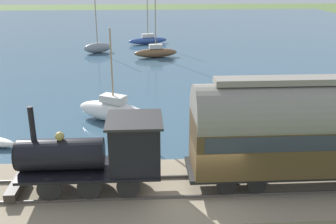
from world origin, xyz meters
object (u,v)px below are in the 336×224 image
at_px(sailboat_gray, 98,47).
at_px(rowboat_near_shore, 277,111).
at_px(sailboat_white, 114,111).
at_px(sailboat_blue, 148,40).
at_px(steam_locomotive, 102,151).
at_px(sailboat_brown, 156,52).
at_px(passenger_coach, 309,127).

relative_size(sailboat_gray, rowboat_near_shore, 2.84).
distance_m(sailboat_white, sailboat_blue, 27.52).
height_order(steam_locomotive, sailboat_blue, sailboat_blue).
height_order(sailboat_gray, sailboat_brown, sailboat_brown).
relative_size(passenger_coach, rowboat_near_shore, 4.18).
height_order(steam_locomotive, rowboat_near_shore, steam_locomotive).
distance_m(passenger_coach, sailboat_brown, 28.56).
relative_size(steam_locomotive, sailboat_gray, 0.92).
bearing_deg(passenger_coach, sailboat_blue, 9.45).
height_order(sailboat_white, sailboat_brown, sailboat_brown).
bearing_deg(rowboat_near_shore, sailboat_gray, -10.81).
xyz_separation_m(sailboat_gray, rowboat_near_shore, (-21.24, -13.92, -0.39)).
xyz_separation_m(steam_locomotive, sailboat_brown, (27.96, -2.98, -1.60)).
relative_size(sailboat_white, sailboat_brown, 0.77).
bearing_deg(sailboat_white, steam_locomotive, -148.94).
bearing_deg(sailboat_blue, sailboat_brown, 170.05).
relative_size(sailboat_blue, rowboat_near_shore, 3.28).
height_order(sailboat_gray, sailboat_blue, sailboat_blue).
bearing_deg(sailboat_brown, sailboat_white, 161.33).
bearing_deg(rowboat_near_shore, sailboat_white, 49.87).
bearing_deg(sailboat_blue, steam_locomotive, 161.36).
bearing_deg(rowboat_near_shore, sailboat_brown, -22.14).
xyz_separation_m(sailboat_brown, rowboat_near_shore, (-18.38, -7.39, -0.35)).
relative_size(steam_locomotive, sailboat_brown, 0.81).
xyz_separation_m(sailboat_white, sailboat_gray, (21.96, 3.34, -0.07)).
xyz_separation_m(passenger_coach, rowboat_near_shore, (9.58, -2.11, -2.76)).
distance_m(sailboat_gray, sailboat_brown, 7.13).
distance_m(steam_locomotive, sailboat_blue, 36.38).
bearing_deg(sailboat_white, sailboat_gray, 38.39).
xyz_separation_m(sailboat_brown, sailboat_blue, (8.31, 0.75, -0.05)).
height_order(steam_locomotive, sailboat_gray, sailboat_gray).
bearing_deg(rowboat_near_shore, sailboat_blue, -27.08).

